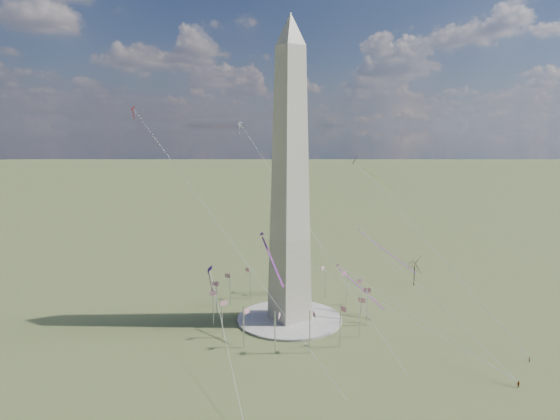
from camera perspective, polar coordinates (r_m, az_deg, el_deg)
ground at (r=175.64m, az=1.10°, el=-12.45°), size 2000.00×2000.00×0.00m
plaza at (r=175.49m, az=1.10°, el=-12.33°), size 36.00×36.00×0.80m
washington_monument at (r=163.82m, az=1.15°, el=3.30°), size 15.56×15.56×100.00m
flagpole_ring at (r=173.05m, az=1.11°, el=-10.21°), size 54.40×54.40×13.00m
tree_near at (r=215.93m, az=15.14°, el=-6.05°), size 7.17×7.17×12.55m
person_east at (r=162.81m, az=26.60°, el=-15.04°), size 0.70×0.67×1.62m
person_centre at (r=147.75m, az=25.59°, el=-17.51°), size 1.10×0.65×1.75m
kite_delta_black at (r=194.11m, az=8.84°, el=5.37°), size 15.35×14.06×13.97m
kite_diamond_purple at (r=164.37m, az=-8.02°, el=-7.02°), size 2.42×3.18×9.27m
kite_streamer_left at (r=172.90m, az=11.27°, el=-3.96°), size 10.90×18.54×14.05m
kite_streamer_mid at (r=159.69m, az=-1.25°, el=-4.91°), size 5.42×19.27×13.38m
kite_streamer_right at (r=180.48m, az=8.45°, el=-8.08°), size 6.96×19.13×13.51m
kite_small_red at (r=183.00m, az=-16.45°, el=10.98°), size 1.49×2.20×4.66m
kite_small_white at (r=201.46m, az=-4.60°, el=9.71°), size 1.31×1.96×4.83m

